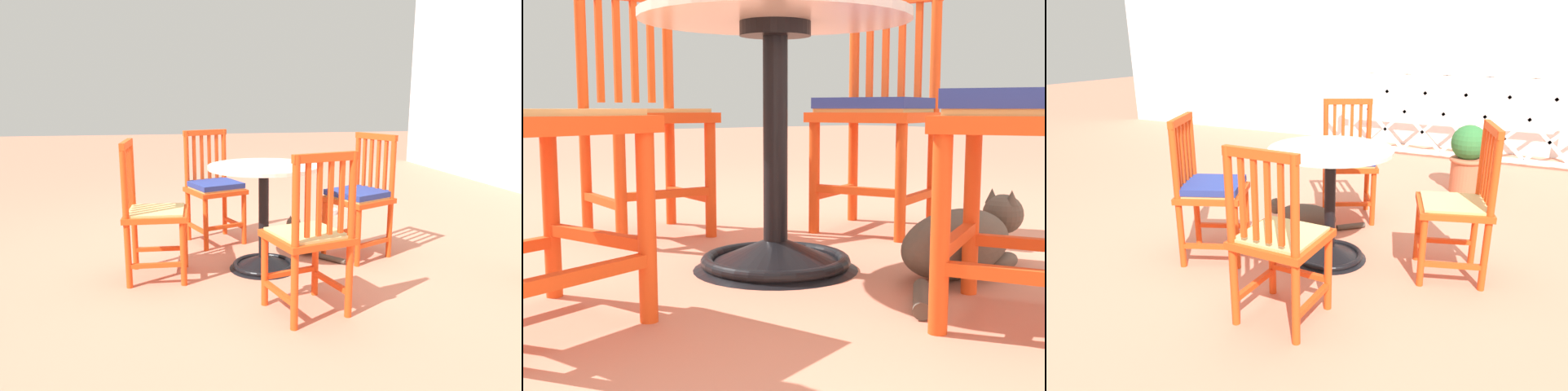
{
  "view_description": "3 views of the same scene",
  "coord_description": "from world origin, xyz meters",
  "views": [
    {
      "loc": [
        3.36,
        -0.34,
        1.19
      ],
      "look_at": [
        0.25,
        0.2,
        0.54
      ],
      "focal_mm": 33.78,
      "sensor_mm": 36.0,
      "label": 1
    },
    {
      "loc": [
        1.29,
        1.78,
        0.46
      ],
      "look_at": [
        0.18,
        0.33,
        0.23
      ],
      "focal_mm": 46.51,
      "sensor_mm": 36.0,
      "label": 2
    },
    {
      "loc": [
        1.19,
        -2.32,
        1.36
      ],
      "look_at": [
        0.04,
        0.09,
        0.46
      ],
      "focal_mm": 32.4,
      "sensor_mm": 36.0,
      "label": 3
    }
  ],
  "objects": [
    {
      "name": "ground_plane",
      "position": [
        0.0,
        0.0,
        0.0
      ],
      "size": [
        24.0,
        24.0,
        0.0
      ],
      "primitive_type": "plane",
      "color": "#C6755B"
    },
    {
      "name": "orange_chair_near_fence",
      "position": [
        0.18,
        -0.51,
        0.43
      ],
      "size": [
        0.42,
        0.42,
        0.91
      ],
      "color": "#D64214",
      "rests_on": "ground_plane"
    },
    {
      "name": "orange_chair_facing_out",
      "position": [
        -0.57,
        -0.05,
        0.45
      ],
      "size": [
        0.52,
        0.52,
        0.91
      ],
      "color": "#D64214",
      "rests_on": "ground_plane"
    },
    {
      "name": "pet_water_bowl",
      "position": [
        -1.33,
        1.18,
        0.03
      ],
      "size": [
        0.17,
        0.17,
        0.05
      ],
      "primitive_type": "cylinder",
      "color": "silver",
      "rests_on": "ground_plane"
    },
    {
      "name": "orange_chair_at_corner",
      "position": [
        0.89,
        0.35,
        0.43
      ],
      "size": [
        0.5,
        0.5,
        0.91
      ],
      "color": "#D64214",
      "rests_on": "ground_plane"
    },
    {
      "name": "orange_chair_tucked_in",
      "position": [
        -0.03,
        0.99,
        0.45
      ],
      "size": [
        0.54,
        0.54,
        0.91
      ],
      "color": "#D64214",
      "rests_on": "ground_plane"
    },
    {
      "name": "tabby_cat",
      "position": [
        -0.24,
        0.62,
        0.1
      ],
      "size": [
        0.71,
        0.34,
        0.23
      ],
      "color": "#4C4238",
      "rests_on": "ground_plane"
    },
    {
      "name": "cafe_table",
      "position": [
        0.13,
        0.24,
        0.28
      ],
      "size": [
        0.76,
        0.76,
        0.73
      ],
      "color": "black",
      "rests_on": "ground_plane"
    }
  ]
}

